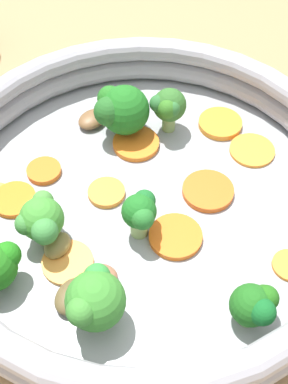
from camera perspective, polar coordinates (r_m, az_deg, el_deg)
ground_plane at (r=0.47m, az=0.00°, el=-2.24°), size 4.00×4.00×0.00m
skillet at (r=0.47m, az=0.00°, el=-1.71°), size 0.34×0.34×0.01m
skillet_rim_wall at (r=0.44m, az=0.00°, el=0.68°), size 0.37×0.37×0.05m
carrot_slice_0 at (r=0.43m, az=-8.15°, el=-7.45°), size 0.06×0.06×0.00m
carrot_slice_1 at (r=0.53m, az=8.13°, el=7.24°), size 0.05×0.05×0.01m
carrot_slice_2 at (r=0.47m, az=6.84°, el=0.12°), size 0.06×0.06×0.01m
carrot_slice_3 at (r=0.48m, az=-13.66°, el=-0.79°), size 0.04×0.04×0.01m
carrot_slice_4 at (r=0.51m, az=-0.86°, el=5.21°), size 0.06×0.06×0.01m
carrot_slice_6 at (r=0.51m, az=11.45°, el=4.39°), size 0.04×0.04×0.00m
carrot_slice_7 at (r=0.47m, az=-4.03°, el=-0.05°), size 0.05×0.05×0.00m
carrot_slice_9 at (r=0.44m, az=3.68°, el=-4.58°), size 0.06×0.06×0.01m
carrot_slice_10 at (r=0.49m, az=-10.62°, el=2.24°), size 0.04×0.04×0.01m
broccoli_floret_0 at (r=0.39m, az=11.88°, el=-11.65°), size 0.04×0.04×0.04m
broccoli_floret_2 at (r=0.50m, az=2.62°, el=9.08°), size 0.03×0.03×0.05m
broccoli_floret_3 at (r=0.38m, az=-5.40°, el=-11.52°), size 0.04×0.05×0.05m
broccoli_floret_4 at (r=0.50m, az=-2.49°, el=8.78°), size 0.05×0.05×0.05m
broccoli_floret_5 at (r=0.43m, az=-10.96°, el=-2.94°), size 0.04×0.04×0.05m
broccoli_floret_6 at (r=0.42m, az=-0.39°, el=-2.19°), size 0.03×0.03×0.04m
mushroom_piece_0 at (r=0.41m, az=-7.66°, el=-10.95°), size 0.04×0.04×0.01m
mushroom_piece_1 at (r=0.43m, az=-8.92°, el=-6.08°), size 0.03×0.03×0.01m
mushroom_piece_2 at (r=0.42m, az=-4.67°, el=-8.87°), size 0.03×0.03×0.01m
mushroom_piece_3 at (r=0.53m, az=-5.55°, el=7.74°), size 0.03×0.03×0.01m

